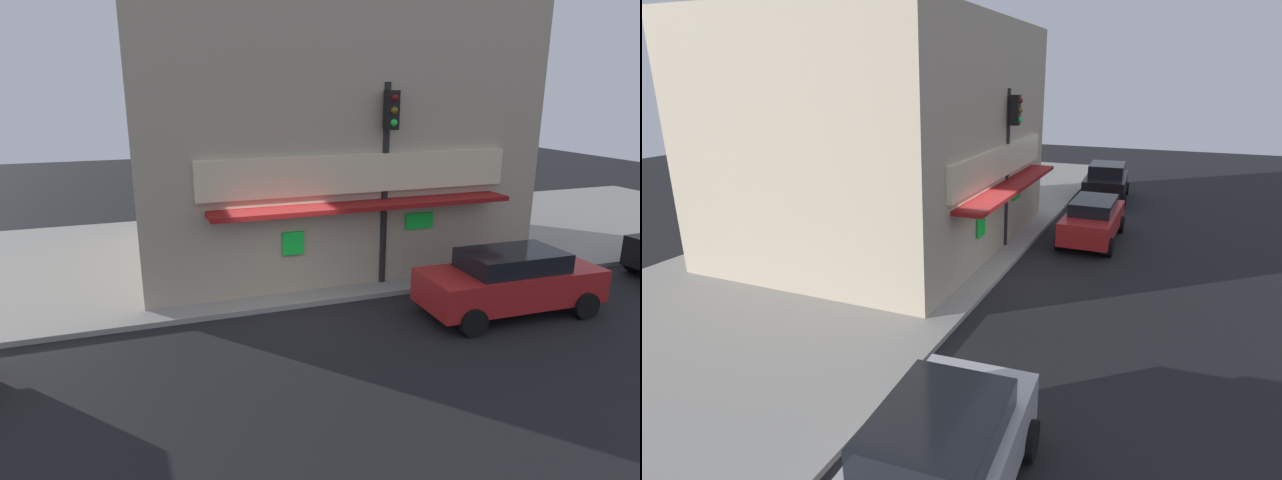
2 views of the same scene
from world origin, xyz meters
The scene contains 10 objects.
ground_plane centered at (0.00, 0.00, 0.00)m, with size 63.67×63.67×0.00m, color black.
sidewalk centered at (0.00, 5.14, 0.07)m, with size 42.45×10.28×0.13m, color gray.
corner_building centered at (2.20, 4.77, 3.81)m, with size 11.00×8.85×7.35m.
traffic_light centered at (2.90, 0.70, 3.49)m, with size 0.32×0.58×5.25m.
fire_hydrant centered at (1.15, 0.99, 0.53)m, with size 0.51×0.27×0.82m.
trash_can centered at (6.88, 1.83, 0.57)m, with size 0.55×0.55×0.88m, color #2D2D2D.
pedestrian centered at (2.19, 1.91, 1.08)m, with size 0.53×0.56×1.72m.
potted_plant_by_doorway centered at (5.01, 1.67, 0.62)m, with size 0.56×0.56×0.91m.
potted_plant_by_window centered at (-1.20, 2.19, 0.61)m, with size 0.61×0.61×0.87m.
parked_car_red centered at (4.97, -1.88, 0.82)m, with size 4.38×1.97×1.55m.
Camera 1 is at (-3.27, -11.85, 5.24)m, focal length 30.43 mm.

